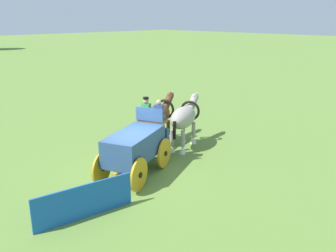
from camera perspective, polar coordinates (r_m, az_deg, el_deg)
name	(u,v)px	position (r m, az deg, el deg)	size (l,w,h in m)	color
ground_plane	(135,175)	(14.44, -5.17, -7.62)	(220.00, 220.00, 0.00)	olive
show_wagon	(136,145)	(14.14, -4.97, -2.95)	(5.67, 2.97, 2.75)	#2D4C7A
draft_horse_near	(159,116)	(17.43, -1.47, 1.61)	(2.93, 1.67, 2.26)	brown
draft_horse_off	(184,118)	(16.95, 2.55, 1.27)	(3.04, 1.71, 2.29)	#9E998E
sponsor_banner	(85,202)	(11.61, -12.93, -11.44)	(3.20, 0.06, 1.10)	#1959B2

